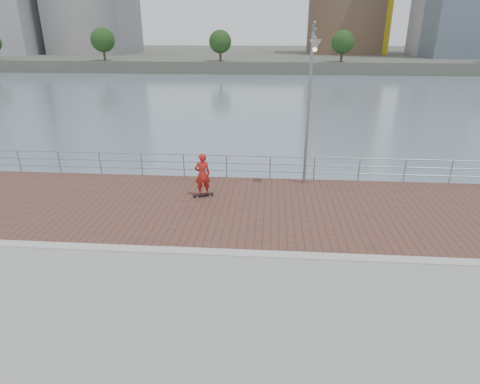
{
  "coord_description": "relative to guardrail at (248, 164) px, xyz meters",
  "views": [
    {
      "loc": [
        1.01,
        -10.92,
        6.54
      ],
      "look_at": [
        0.0,
        2.0,
        1.3
      ],
      "focal_mm": 30.0,
      "sensor_mm": 36.0,
      "label": 1
    }
  ],
  "objects": [
    {
      "name": "curb",
      "position": [
        -0.0,
        -7.0,
        -0.66
      ],
      "size": [
        40.0,
        0.4,
        0.06
      ],
      "primitive_type": "cube",
      "color": "#B7B5AD",
      "rests_on": "seawall"
    },
    {
      "name": "far_shore",
      "position": [
        -0.0,
        115.5,
        -1.44
      ],
      "size": [
        320.0,
        95.0,
        2.5
      ],
      "primitive_type": "cube",
      "color": "#4C5142",
      "rests_on": "ground"
    },
    {
      "name": "street_lamp",
      "position": [
        2.59,
        -0.98,
        3.96
      ],
      "size": [
        0.48,
        1.39,
        6.55
      ],
      "color": "gray",
      "rests_on": "brick_lane"
    },
    {
      "name": "guardrail",
      "position": [
        0.0,
        0.0,
        0.0
      ],
      "size": [
        39.06,
        0.06,
        1.13
      ],
      "color": "#8C9EA8",
      "rests_on": "brick_lane"
    },
    {
      "name": "skateboard",
      "position": [
        -1.76,
        -2.44,
        -0.59
      ],
      "size": [
        0.88,
        0.51,
        0.1
      ],
      "rotation": [
        0.0,
        0.0,
        0.36
      ],
      "color": "black",
      "rests_on": "brick_lane"
    },
    {
      "name": "water",
      "position": [
        -0.0,
        -7.0,
        -2.69
      ],
      "size": [
        400.0,
        400.0,
        0.0
      ],
      "primitive_type": "plane",
      "color": "slate",
      "rests_on": "ground"
    },
    {
      "name": "brick_lane",
      "position": [
        -0.0,
        -3.4,
        -0.68
      ],
      "size": [
        40.0,
        6.8,
        0.02
      ],
      "primitive_type": "cube",
      "color": "brown",
      "rests_on": "seawall"
    },
    {
      "name": "shoreline_trees",
      "position": [
        -9.92,
        70.0,
        3.63
      ],
      "size": [
        109.3,
        4.98,
        6.63
      ],
      "color": "#473323",
      "rests_on": "far_shore"
    },
    {
      "name": "skateboarder",
      "position": [
        -1.76,
        -2.44,
        0.31
      ],
      "size": [
        0.76,
        0.63,
        1.79
      ],
      "primitive_type": "imported",
      "rotation": [
        0.0,
        0.0,
        3.51
      ],
      "color": "red",
      "rests_on": "skateboard"
    }
  ]
}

